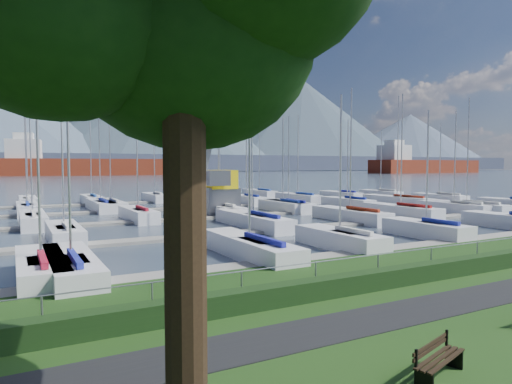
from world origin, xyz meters
TOP-DOWN VIEW (x-y plane):
  - path at (0.00, -3.00)m, footprint 160.00×2.00m
  - water at (0.00, 260.00)m, footprint 800.00×540.00m
  - hedge at (0.00, -0.40)m, footprint 80.00×0.70m
  - fence at (0.00, 0.00)m, footprint 80.00×0.04m
  - foothill at (0.00, 330.00)m, footprint 900.00×80.00m
  - mountains at (7.35, 404.62)m, footprint 1190.00×360.00m
  - docks at (0.00, 26.00)m, footprint 90.00×41.60m
  - bench_left at (-5.42, -6.58)m, footprint 1.84×0.93m
  - crane at (4.89, 28.95)m, footprint 5.00×13.33m
  - cargo_ship_mid at (21.19, 214.17)m, footprint 98.47×29.19m
  - cargo_ship_east at (205.94, 183.28)m, footprint 79.07×20.77m
  - sailboat_fleet at (-0.92, 28.02)m, footprint 75.95×49.26m

SIDE VIEW (x-z plane):
  - water at x=0.00m, z-range -0.50..-0.30m
  - docks at x=0.00m, z-range -0.34..-0.09m
  - path at x=0.00m, z-range -0.01..0.03m
  - hedge at x=0.00m, z-range 0.00..0.70m
  - bench_left at x=-5.42m, z-range -0.01..0.84m
  - fence at x=0.00m, z-range 1.18..1.22m
  - cargo_ship_mid at x=21.19m, z-range -7.19..14.31m
  - cargo_ship_east at x=205.94m, z-range -6.97..14.53m
  - crane at x=4.89m, z-range -5.85..16.50m
  - sailboat_fleet at x=-0.92m, z-range -1.54..12.27m
  - foothill at x=0.00m, z-range 0.00..12.00m
  - mountains at x=7.35m, z-range -10.82..104.18m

